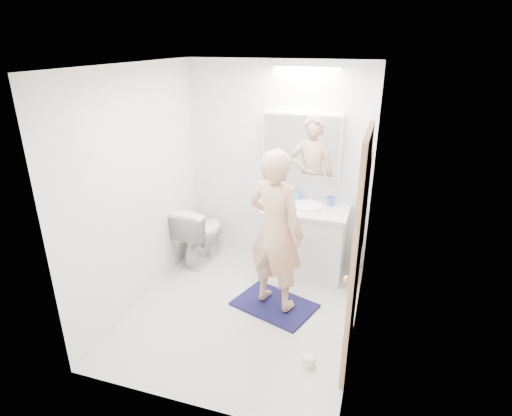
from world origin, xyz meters
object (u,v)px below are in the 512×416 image
at_px(soap_bottle_a, 281,192).
at_px(toothbrush_cup, 330,201).
at_px(toilet_paper_roll, 309,361).
at_px(soap_bottle_b, 297,194).
at_px(vanity_cabinet, 305,242).
at_px(toilet, 201,233).
at_px(medicine_cabinet, 302,144).
at_px(person, 276,231).

xyz_separation_m(soap_bottle_a, toothbrush_cup, (0.58, 0.01, -0.05)).
bearing_deg(toilet_paper_roll, soap_bottle_b, 106.81).
distance_m(vanity_cabinet, toothbrush_cup, 0.56).
bearing_deg(vanity_cabinet, toilet, -174.86).
relative_size(medicine_cabinet, toilet_paper_roll, 8.00).
height_order(vanity_cabinet, person, person).
bearing_deg(person, soap_bottle_a, -59.74).
bearing_deg(toilet, toothbrush_cup, -164.65).
bearing_deg(soap_bottle_a, person, -78.46).
xyz_separation_m(toilet, person, (1.13, -0.67, 0.49)).
height_order(medicine_cabinet, toilet_paper_roll, medicine_cabinet).
xyz_separation_m(vanity_cabinet, toothbrush_cup, (0.24, 0.16, 0.48)).
distance_m(toilet, person, 1.41).
relative_size(toilet, person, 0.45).
distance_m(toilet, soap_bottle_a, 1.12).
xyz_separation_m(soap_bottle_a, toilet_paper_roll, (0.70, -1.69, -0.87)).
xyz_separation_m(person, soap_bottle_a, (-0.19, 0.94, 0.06)).
relative_size(toilet, toilet_paper_roll, 6.77).
height_order(toilet, soap_bottle_a, soap_bottle_a).
relative_size(toothbrush_cup, toilet_paper_roll, 1.00).
height_order(toilet, soap_bottle_b, soap_bottle_b).
bearing_deg(person, soap_bottle_b, -70.73).
height_order(medicine_cabinet, person, medicine_cabinet).
distance_m(vanity_cabinet, person, 0.93).
bearing_deg(toilet_paper_roll, toilet, 139.14).
xyz_separation_m(medicine_cabinet, soap_bottle_a, (-0.22, -0.06, -0.58)).
relative_size(soap_bottle_a, soap_bottle_b, 1.12).
bearing_deg(toothbrush_cup, soap_bottle_b, 177.14).
height_order(person, soap_bottle_b, person).
bearing_deg(vanity_cabinet, person, -100.48).
bearing_deg(toothbrush_cup, toilet_paper_roll, -86.02).
xyz_separation_m(toothbrush_cup, toilet_paper_roll, (0.12, -1.70, -0.82)).
bearing_deg(toilet, toilet_paper_roll, 144.27).
relative_size(medicine_cabinet, person, 0.54).
relative_size(soap_bottle_a, toilet_paper_roll, 1.90).
relative_size(person, toothbrush_cup, 14.91).
xyz_separation_m(medicine_cabinet, person, (-0.02, -1.00, -0.63)).
relative_size(medicine_cabinet, toothbrush_cup, 8.02).
height_order(soap_bottle_b, toothbrush_cup, soap_bottle_b).
height_order(vanity_cabinet, toothbrush_cup, toothbrush_cup).
distance_m(toilet, toilet_paper_roll, 2.20).
xyz_separation_m(toilet, toothbrush_cup, (1.52, 0.27, 0.50)).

